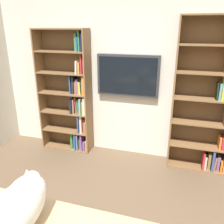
{
  "coord_description": "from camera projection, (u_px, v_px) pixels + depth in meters",
  "views": [
    {
      "loc": [
        -0.74,
        1.26,
        1.99
      ],
      "look_at": [
        -0.01,
        -1.14,
        1.08
      ],
      "focal_mm": 37.5,
      "sensor_mm": 36.0,
      "label": 1
    }
  ],
  "objects": [
    {
      "name": "cat",
      "position": [
        19.0,
        206.0,
        1.51
      ],
      "size": [
        0.28,
        0.71,
        0.34
      ],
      "color": "white",
      "rests_on": "desk"
    },
    {
      "name": "wall_back",
      "position": [
        132.0,
        72.0,
        3.56
      ],
      "size": [
        4.52,
        0.06,
        2.7
      ],
      "primitive_type": "cube",
      "color": "silver",
      "rests_on": "ground"
    },
    {
      "name": "wall_mounted_tv",
      "position": [
        128.0,
        76.0,
        3.51
      ],
      "size": [
        0.95,
        0.07,
        0.62
      ],
      "color": "#333338"
    },
    {
      "name": "bookshelf_right",
      "position": [
        71.0,
        96.0,
        3.81
      ],
      "size": [
        0.85,
        0.28,
        1.98
      ],
      "color": "brown",
      "rests_on": "ground"
    },
    {
      "name": "bookshelf_left",
      "position": [
        213.0,
        98.0,
        3.18
      ],
      "size": [
        0.86,
        0.28,
        2.15
      ],
      "color": "brown",
      "rests_on": "ground"
    }
  ]
}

